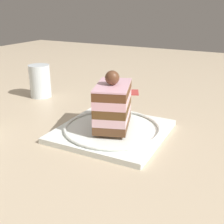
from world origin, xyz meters
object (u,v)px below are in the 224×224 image
cake_slice (111,104)px  folded_napkin (122,92)px  fork (101,110)px  dessert_plate (112,130)px  drink_glass_far (40,83)px

cake_slice → folded_napkin: 0.29m
cake_slice → fork: 0.09m
folded_napkin → cake_slice: bearing=111.7°
dessert_plate → cake_slice: size_ratio=1.69×
dessert_plate → fork: fork is taller
fork → folded_napkin: size_ratio=1.21×
dessert_plate → cake_slice: cake_slice is taller
cake_slice → dessert_plate: bearing=137.8°
fork → drink_glass_far: (0.23, -0.06, 0.02)m
cake_slice → folded_napkin: size_ratio=1.23×
dessert_plate → folded_napkin: (0.11, -0.27, -0.01)m
dessert_plate → folded_napkin: 0.29m
drink_glass_far → folded_napkin: drink_glass_far is taller
dessert_plate → cake_slice: (0.00, -0.00, 0.05)m
folded_napkin → dessert_plate: bearing=112.1°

